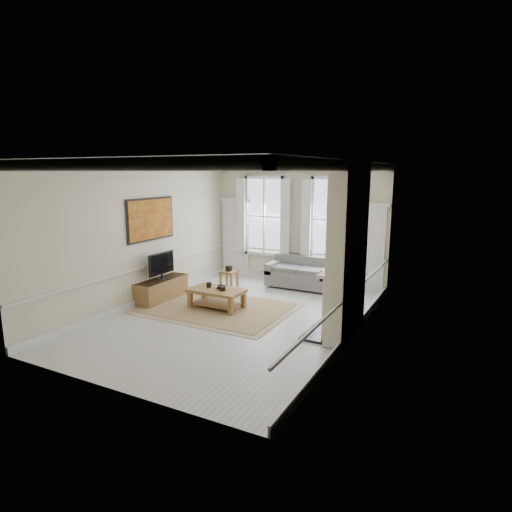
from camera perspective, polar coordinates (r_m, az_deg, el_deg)
The scene contains 23 objects.
floor at distance 9.63m, azimuth -2.78°, elevation -8.26°, with size 7.20×7.20×0.00m, color #B7B5AD.
ceiling at distance 9.08m, azimuth -2.99°, elevation 12.41°, with size 7.20×7.20×0.00m, color white.
back_wall at distance 12.41m, azimuth 5.57°, elevation 4.17°, with size 5.20×5.20×0.00m, color beige.
left_wall at distance 10.74m, azimuth -14.95°, elevation 2.76°, with size 7.20×7.20×0.00m, color beige.
right_wall at distance 8.22m, azimuth 12.95°, elevation 0.36°, with size 7.20×7.20×0.00m, color beige.
window_left at distance 12.77m, azimuth 1.11°, elevation 5.32°, with size 1.26×0.20×2.20m, color #B2BCC6, non-canonical shape.
window_right at distance 11.99m, azimuth 10.17°, elevation 4.77°, with size 1.26×0.20×2.20m, color #B2BCC6, non-canonical shape.
door_left at distance 13.35m, azimuth -2.73°, elevation 2.32°, with size 0.90×0.08×2.30m, color silver.
door_right at distance 11.85m, azimuth 14.67°, elevation 0.84°, with size 0.90×0.08×2.30m, color silver.
painting at distance 10.90m, azimuth -13.82°, elevation 4.78°, with size 0.05×1.66×1.06m, color #C48821.
chimney_breast at distance 8.45m, azimuth 12.15°, elevation 0.69°, with size 0.35×1.70×3.38m, color beige.
hearth at distance 9.02m, azimuth 9.08°, elevation -9.60°, with size 0.55×1.50×0.05m, color black.
fireplace at distance 8.74m, azimuth 10.46°, elevation -5.44°, with size 0.21×1.45×1.33m.
mirror at distance 8.46m, azimuth 10.85°, elevation 3.14°, with size 0.06×1.26×1.06m, color #BB8A33.
sofa at distance 12.08m, azimuth 6.04°, elevation -2.50°, with size 1.83×0.89×0.86m.
side_table at distance 11.86m, azimuth -3.62°, elevation -2.49°, with size 0.42×0.42×0.51m.
rug at distance 10.30m, azimuth -5.22°, elevation -6.92°, with size 3.50×2.60×0.02m, color #937A4C.
coffee_table at distance 10.18m, azimuth -5.26°, elevation -4.85°, with size 1.29×0.76×0.48m.
ceramic_pot_a at distance 10.32m, azimuth -6.29°, elevation -3.83°, with size 0.12×0.12×0.12m, color black.
ceramic_pot_b at distance 10.00m, azimuth -4.46°, elevation -4.35°, with size 0.14×0.14×0.10m, color black.
bowl at distance 10.21m, azimuth -4.73°, elevation -4.15°, with size 0.25×0.25×0.06m, color black.
tv_stand at distance 11.11m, azimuth -12.43°, elevation -4.38°, with size 0.49×1.53×0.55m, color brown.
tv at distance 10.94m, azimuth -12.48°, elevation -1.03°, with size 0.08×0.90×0.68m.
Camera 1 is at (4.60, -7.83, 3.20)m, focal length 30.00 mm.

